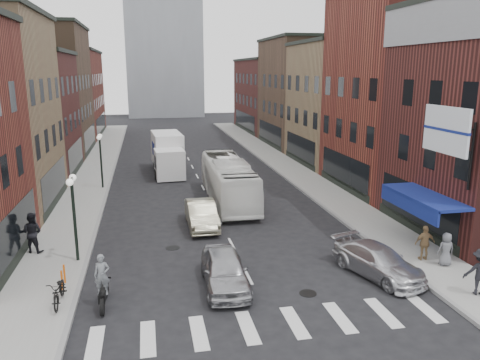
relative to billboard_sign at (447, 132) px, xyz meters
name	(u,v)px	position (x,y,z in m)	size (l,w,h in m)	color
ground	(253,287)	(-8.59, -0.50, -6.13)	(160.00, 160.00, 0.00)	black
sidewalk_left	(93,177)	(-17.09, 21.50, -6.06)	(3.00, 74.00, 0.15)	gray
sidewalk_right	(290,169)	(-0.09, 21.50, -6.06)	(3.00, 74.00, 0.15)	gray
curb_left	(112,177)	(-15.59, 21.50, -6.13)	(0.20, 74.00, 0.16)	gray
curb_right	(274,170)	(-1.59, 21.50, -6.13)	(0.20, 74.00, 0.16)	gray
crosswalk_stripes	(273,325)	(-8.59, -3.50, -6.13)	(12.00, 2.20, 0.01)	silver
bldg_left_mid_b	(8,115)	(-23.58, 23.50, -0.98)	(10.30, 10.20, 10.30)	#451B18
bldg_left_far_a	(36,90)	(-23.58, 34.50, 0.52)	(10.30, 12.20, 13.30)	#483424
bldg_left_far_b	(60,94)	(-23.58, 48.50, -0.48)	(10.30, 16.20, 11.30)	maroon
bldg_right_mid_a	(412,92)	(6.41, 13.50, 1.02)	(10.30, 10.20, 14.30)	maroon
bldg_right_mid_b	(352,103)	(6.41, 23.50, -0.48)	(10.30, 10.20, 11.30)	#8C6D4D
bldg_right_far_a	(312,93)	(6.41, 34.50, 0.02)	(10.30, 12.20, 12.30)	#483424
bldg_right_far_b	(278,95)	(6.41, 48.50, -0.98)	(10.30, 16.20, 10.30)	#451B18
awning_blue	(421,198)	(0.34, 2.00, -3.50)	(1.80, 5.00, 0.78)	navy
billboard_sign	(447,132)	(0.00, 0.00, 0.00)	(1.52, 3.00, 3.70)	black
streetlamp_near	(73,202)	(-15.99, 3.50, -3.22)	(0.32, 1.22, 4.11)	black
streetlamp_far	(100,151)	(-15.99, 17.50, -3.22)	(0.32, 1.22, 4.11)	black
bike_rack	(63,277)	(-16.19, 0.80, -5.58)	(0.08, 0.68, 0.80)	#D8590C
box_truck	(168,154)	(-10.88, 22.33, -4.48)	(2.69, 7.84, 3.36)	white
motorcycle_rider	(103,283)	(-14.48, -0.99, -5.15)	(0.59, 2.06, 2.09)	black
transit_bus	(228,180)	(-7.35, 12.40, -4.68)	(2.45, 10.47, 2.92)	white
sedan_left_near	(225,270)	(-9.75, -0.25, -5.39)	(1.75, 4.36, 1.49)	#A4A5A9
sedan_left_far	(201,214)	(-9.77, 7.46, -5.40)	(1.56, 4.47, 1.47)	#BAB697
curb_car	(378,261)	(-3.08, -0.50, -5.47)	(1.85, 4.56, 1.32)	silver
parked_bicycle	(59,291)	(-16.09, -0.70, -5.48)	(0.67, 1.93, 1.01)	black
ped_left_solo	(32,232)	(-18.19, 4.95, -5.00)	(0.96, 0.55, 1.97)	black
ped_right_a	(480,272)	(-0.18, -3.15, -5.05)	(1.21, 0.60, 1.88)	black
ped_right_b	(425,243)	(-0.32, 0.36, -5.16)	(0.96, 0.48, 1.64)	olive
ped_right_c	(446,249)	(0.25, -0.39, -5.22)	(0.74, 0.48, 1.52)	slate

